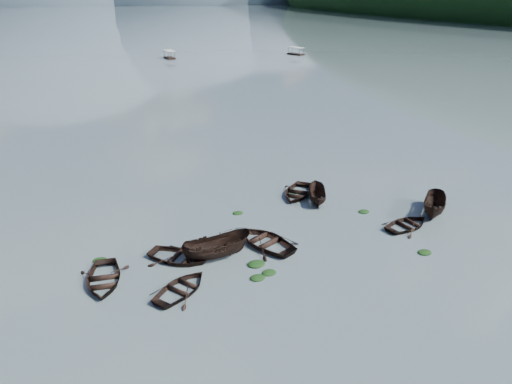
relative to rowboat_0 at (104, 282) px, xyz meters
name	(u,v)px	position (x,y,z in m)	size (l,w,h in m)	color
ground_plane	(323,294)	(12.73, -6.07, 0.00)	(2400.00, 2400.00, 0.00)	#4B5A5E
haze_mtn_b	(43,3)	(-47.27, 893.93, 0.00)	(520.00, 520.00, 340.00)	#475666
haze_mtn_c	(160,2)	(152.73, 893.93, 0.00)	(520.00, 520.00, 260.00)	#475666
haze_mtn_d	(251,2)	(332.73, 893.93, 0.00)	(520.00, 520.00, 220.00)	#475666
rowboat_0	(104,282)	(0.00, 0.00, 0.00)	(3.27, 4.58, 0.95)	black
rowboat_1	(182,291)	(4.54, -2.73, 0.00)	(2.96, 4.14, 0.86)	black
rowboat_2	(217,257)	(7.73, 0.39, 0.00)	(1.89, 5.04, 1.94)	black
rowboat_3	(266,244)	(11.62, 0.84, 0.00)	(3.60, 5.05, 1.05)	black
rowboat_4	(407,227)	(23.24, -0.56, 0.00)	(2.96, 4.15, 0.86)	black
rowboat_5	(433,214)	(26.86, 0.69, 0.00)	(1.78, 4.72, 1.82)	black
rowboat_6	(178,260)	(5.06, 0.98, 0.00)	(3.16, 4.42, 0.92)	black
rowboat_7	(297,195)	(17.65, 8.22, 0.00)	(3.40, 4.76, 0.99)	black
rowboat_8	(317,201)	(18.69, 6.33, 0.00)	(1.47, 3.91, 1.51)	black
weed_clump_0	(269,273)	(10.44, -2.77, 0.00)	(0.98, 0.80, 0.21)	black
weed_clump_1	(258,279)	(9.50, -3.08, 0.00)	(1.02, 0.82, 0.22)	black
weed_clump_2	(256,265)	(9.99, -1.51, 0.00)	(1.24, 0.99, 0.27)	black
weed_clump_3	(364,212)	(21.47, 2.99, 0.00)	(0.94, 0.79, 0.21)	black
weed_clump_4	(425,253)	(21.91, -4.27, 0.00)	(1.05, 0.83, 0.22)	black
weed_clump_5	(100,261)	(-0.11, 2.81, 0.00)	(0.96, 0.77, 0.20)	black
weed_clump_6	(238,213)	(11.29, 6.49, 0.00)	(0.89, 0.74, 0.19)	black
weed_clump_7	(291,196)	(17.00, 8.25, 0.00)	(0.94, 0.76, 0.21)	black
pontoon_centre	(170,58)	(24.18, 106.97, 0.00)	(2.27, 5.45, 2.09)	black
pontoon_right	(296,55)	(61.29, 102.28, 0.00)	(2.21, 5.32, 2.04)	black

